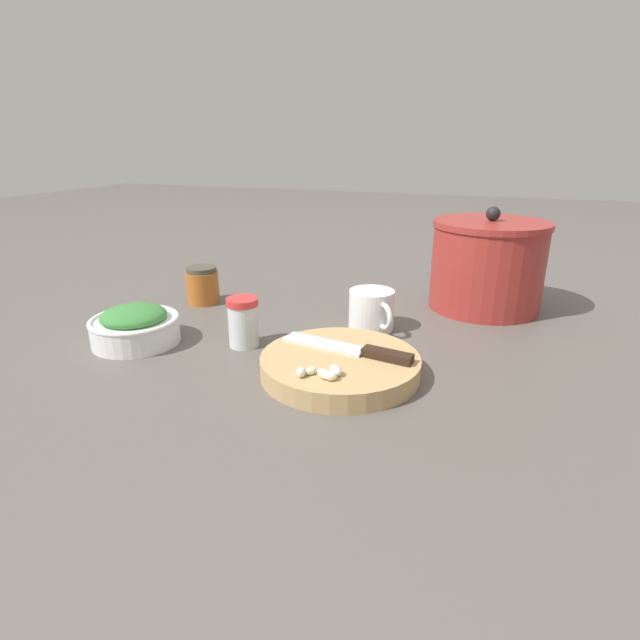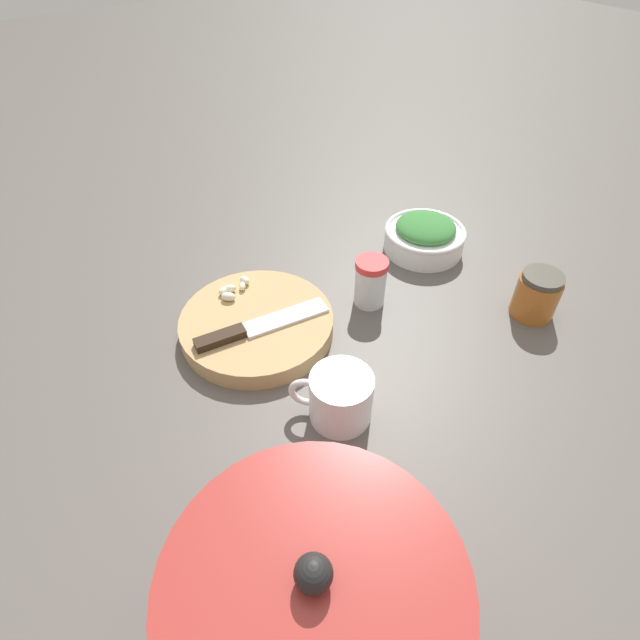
{
  "view_description": "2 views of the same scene",
  "coord_description": "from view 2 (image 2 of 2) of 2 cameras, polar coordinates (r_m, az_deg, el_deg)",
  "views": [
    {
      "loc": [
        0.3,
        -0.75,
        0.34
      ],
      "look_at": [
        0.03,
        -0.02,
        0.05
      ],
      "focal_mm": 28.0,
      "sensor_mm": 36.0,
      "label": 1
    },
    {
      "loc": [
        0.35,
        0.4,
        0.56
      ],
      "look_at": [
        0.05,
        -0.0,
        0.08
      ],
      "focal_mm": 28.0,
      "sensor_mm": 36.0,
      "label": 2
    }
  ],
  "objects": [
    {
      "name": "honey_jar",
      "position": [
        0.87,
        23.53,
        2.66
      ],
      "size": [
        0.07,
        0.07,
        0.08
      ],
      "color": "#B26023",
      "rests_on": "ground_plane"
    },
    {
      "name": "cutting_board",
      "position": [
        0.79,
        -7.21,
        -0.53
      ],
      "size": [
        0.24,
        0.24,
        0.03
      ],
      "color": "tan",
      "rests_on": "ground_plane"
    },
    {
      "name": "herb_bowl",
      "position": [
        0.97,
        11.86,
        9.42
      ],
      "size": [
        0.15,
        0.15,
        0.07
      ],
      "color": "white",
      "rests_on": "ground_plane"
    },
    {
      "name": "stock_pot",
      "position": [
        0.48,
        -0.63,
        -31.13
      ],
      "size": [
        0.23,
        0.23,
        0.21
      ],
      "color": "#9E2D28",
      "rests_on": "ground_plane"
    },
    {
      "name": "ground_plane",
      "position": [
        0.77,
        2.95,
        -2.82
      ],
      "size": [
        5.0,
        5.0,
        0.0
      ],
      "primitive_type": "plane",
      "color": "#56514C"
    },
    {
      "name": "coffee_mug",
      "position": [
        0.66,
        2.23,
        -8.82
      ],
      "size": [
        0.09,
        0.1,
        0.07
      ],
      "color": "white",
      "rests_on": "ground_plane"
    },
    {
      "name": "chef_knife",
      "position": [
        0.76,
        -7.48,
        -0.82
      ],
      "size": [
        0.21,
        0.06,
        0.01
      ],
      "rotation": [
        0.0,
        0.0,
        1.4
      ],
      "color": "black",
      "rests_on": "cutting_board"
    },
    {
      "name": "spice_jar",
      "position": [
        0.82,
        5.78,
        4.37
      ],
      "size": [
        0.05,
        0.05,
        0.08
      ],
      "color": "silver",
      "rests_on": "ground_plane"
    },
    {
      "name": "garlic_cloves",
      "position": [
        0.83,
        -9.94,
        3.49
      ],
      "size": [
        0.06,
        0.04,
        0.01
      ],
      "color": "#F1ECC2",
      "rests_on": "cutting_board"
    }
  ]
}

